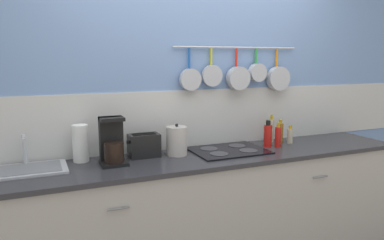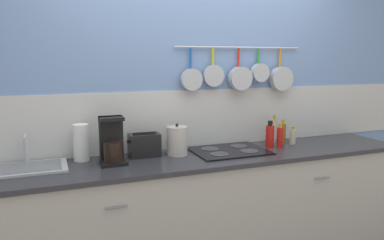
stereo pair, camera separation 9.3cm
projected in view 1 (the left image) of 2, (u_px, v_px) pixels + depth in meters
name	position (u px, v px, depth m)	size (l,w,h in m)	color
wall_back	(196.00, 101.00, 3.09)	(7.20, 0.16, 2.60)	#7293C6
cabinet_base	(213.00, 213.00, 2.92)	(3.18, 0.57, 0.86)	#B7B2A8
countertop	(213.00, 157.00, 2.85)	(3.22, 0.60, 0.03)	#2D2D33
sink_basin	(26.00, 168.00, 2.44)	(0.52, 0.33, 0.22)	#B7BABF
paper_towel_roll	(81.00, 143.00, 2.65)	(0.11, 0.11, 0.26)	white
coffee_maker	(112.00, 145.00, 2.59)	(0.18, 0.18, 0.33)	black
toaster	(144.00, 145.00, 2.78)	(0.24, 0.14, 0.18)	black
kettle	(177.00, 141.00, 2.84)	(0.16, 0.16, 0.24)	beige
cooktop	(228.00, 150.00, 2.97)	(0.58, 0.44, 0.01)	black
bottle_hot_sauce	(268.00, 135.00, 3.10)	(0.07, 0.07, 0.22)	red
bottle_dish_soap	(278.00, 136.00, 3.09)	(0.05, 0.05, 0.20)	red
bottle_sesame_oil	(271.00, 130.00, 3.28)	(0.04, 0.04, 0.24)	#BFB799
bottle_vinegar	(280.00, 132.00, 3.26)	(0.05, 0.05, 0.21)	#8C5919
bottle_cooking_wine	(290.00, 136.00, 3.23)	(0.05, 0.05, 0.15)	#BFB799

